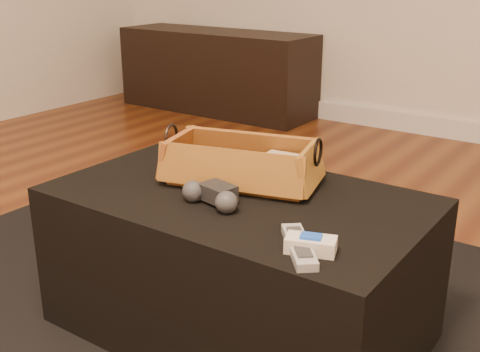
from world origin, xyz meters
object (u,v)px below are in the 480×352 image
Objects in this scene: media_cabinet at (217,71)px; game_controller at (213,195)px; tv_remote at (232,174)px; ottoman at (238,263)px; silver_remote at (299,246)px; wicker_basket at (242,165)px; cream_gadget at (311,244)px.

game_controller is at bearing -53.02° from media_cabinet.
ottoman is at bearing -63.56° from tv_remote.
game_controller reaches higher than silver_remote.
game_controller reaches higher than ottoman.
media_cabinet reaches higher than ottoman.
wicker_basket is at bearing 141.14° from silver_remote.
media_cabinet reaches higher than tv_remote.
media_cabinet is 12.11× the size of cream_gadget.
cream_gadget reaches higher than silver_remote.
ottoman is 5.49× the size of silver_remote.
media_cabinet is at bearing 128.66° from wicker_basket.
media_cabinet is 3.16m from cream_gadget.
tv_remote is (-0.06, 0.05, 0.24)m from ottoman.
media_cabinet is at bearing 130.40° from silver_remote.
cream_gadget is at bearing 18.01° from silver_remote.
silver_remote reaches higher than ottoman.
ottoman is 0.25m from tv_remote.
media_cabinet is 6.32× the size of tv_remote.
wicker_basket is at bearing -51.34° from media_cabinet.
silver_remote is at bearing -33.68° from ottoman.
tv_remote reaches higher than silver_remote.
cream_gadget is (0.33, -0.09, -0.01)m from game_controller.
wicker_basket is at bearing 101.60° from game_controller.
wicker_basket reaches higher than silver_remote.
tv_remote is at bearing 137.18° from ottoman.
media_cabinet is at bearing 128.36° from ottoman.
ottoman is 0.44m from cream_gadget.
game_controller reaches higher than tv_remote.
game_controller is at bearing 162.64° from silver_remote.
wicker_basket is 2.67× the size of game_controller.
ottoman is (1.74, -2.19, -0.06)m from media_cabinet.
media_cabinet reaches higher than silver_remote.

